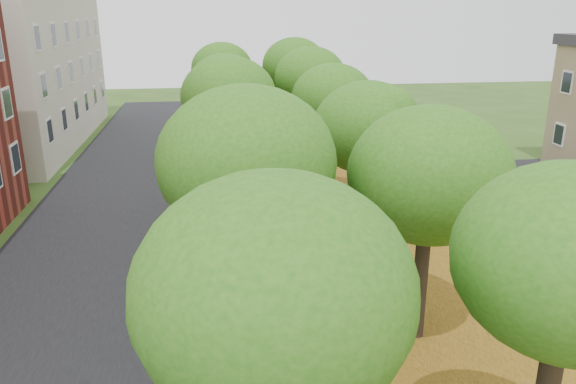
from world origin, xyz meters
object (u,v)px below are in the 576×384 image
object	(u,v)px
car_silver	(567,226)
car_red	(560,205)
car_white	(506,181)
car_grey	(502,185)

from	to	relation	value
car_silver	car_red	xyz separation A→B (m)	(1.12, 2.24, 0.05)
car_red	car_white	bearing A→B (deg)	1.64
car_silver	car_grey	size ratio (longest dim) A/B	0.76
car_red	car_white	size ratio (longest dim) A/B	0.84
car_silver	car_red	distance (m)	2.51
car_red	car_grey	bearing A→B (deg)	13.19
car_silver	car_white	xyz separation A→B (m)	(0.55, 5.96, 0.06)
car_red	car_grey	xyz separation A→B (m)	(-1.12, 3.04, 0.03)
car_silver	car_white	distance (m)	5.99
car_grey	car_white	xyz separation A→B (m)	(0.55, 0.67, -0.02)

